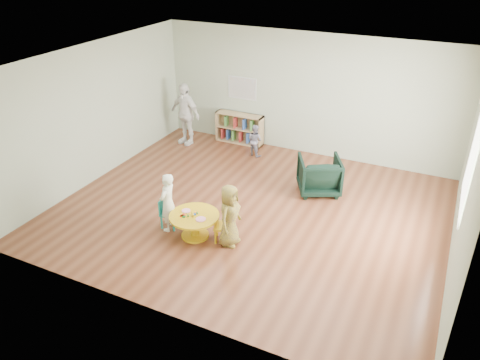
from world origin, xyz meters
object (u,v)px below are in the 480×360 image
(armchair, at_px, (319,175))
(adult_caretaker, at_px, (185,114))
(toddler, at_px, (255,140))
(activity_table, at_px, (194,222))
(bookshelf, at_px, (240,128))
(kid_chair_left, at_px, (168,212))
(child_right, at_px, (230,216))
(child_left, at_px, (168,202))
(kid_chair_right, at_px, (226,225))

(armchair, relative_size, adult_caretaker, 0.54)
(toddler, distance_m, adult_caretaker, 1.88)
(activity_table, distance_m, bookshelf, 4.21)
(bookshelf, relative_size, adult_caretaker, 0.79)
(kid_chair_left, xyz_separation_m, adult_caretaker, (-1.68, 3.36, 0.47))
(child_right, bearing_deg, activity_table, 96.68)
(armchair, bearing_deg, activity_table, 32.85)
(bookshelf, distance_m, armchair, 3.01)
(child_left, height_order, toddler, child_left)
(kid_chair_right, distance_m, adult_caretaker, 4.36)
(child_right, relative_size, toddler, 1.45)
(kid_chair_right, bearing_deg, toddler, -5.49)
(bookshelf, bearing_deg, child_right, -66.50)
(adult_caretaker, bearing_deg, kid_chair_left, -50.11)
(activity_table, height_order, toddler, toddler)
(armchair, xyz_separation_m, toddler, (-1.88, 1.05, 0.01))
(child_left, distance_m, toddler, 3.50)
(kid_chair_left, bearing_deg, activity_table, 76.79)
(child_right, bearing_deg, armchair, -19.03)
(bookshelf, relative_size, armchair, 1.47)
(armchair, bearing_deg, toddler, -55.93)
(kid_chair_left, bearing_deg, kid_chair_right, 86.61)
(child_right, distance_m, adult_caretaker, 4.45)
(kid_chair_right, xyz_separation_m, toddler, (-0.96, 3.38, 0.08))
(kid_chair_right, distance_m, toddler, 3.51)
(bookshelf, bearing_deg, armchair, -32.36)
(kid_chair_right, height_order, adult_caretaker, adult_caretaker)
(child_left, bearing_deg, activity_table, 85.85)
(kid_chair_right, bearing_deg, kid_chair_left, 71.28)
(kid_chair_right, height_order, toddler, toddler)
(child_right, bearing_deg, kid_chair_left, 89.96)
(bookshelf, bearing_deg, kid_chair_left, -82.67)
(bookshelf, xyz_separation_m, armchair, (2.54, -1.61, 0.01))
(bookshelf, xyz_separation_m, adult_caretaker, (-1.17, -0.62, 0.40))
(toddler, bearing_deg, child_left, 106.13)
(child_left, xyz_separation_m, adult_caretaker, (-1.74, 3.43, 0.22))
(adult_caretaker, bearing_deg, bookshelf, 41.35)
(activity_table, height_order, child_left, child_left)
(activity_table, distance_m, child_left, 0.58)
(kid_chair_left, relative_size, bookshelf, 0.46)
(activity_table, xyz_separation_m, child_right, (0.63, 0.08, 0.25))
(kid_chair_left, bearing_deg, child_left, 36.66)
(child_left, relative_size, adult_caretaker, 0.71)
(bookshelf, bearing_deg, child_left, -81.95)
(adult_caretaker, bearing_deg, child_left, -49.74)
(activity_table, bearing_deg, child_right, 6.91)
(armchair, distance_m, toddler, 2.15)
(activity_table, bearing_deg, kid_chair_right, 13.33)
(armchair, height_order, child_right, child_right)
(activity_table, xyz_separation_m, kid_chair_right, (0.53, 0.13, 0.00))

